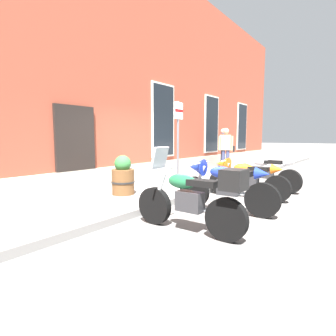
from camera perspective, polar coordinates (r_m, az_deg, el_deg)
ground_plane at (r=6.95m, az=5.50°, el=-6.28°), size 140.00×140.00×0.00m
sidewalk at (r=7.62m, az=-2.22°, el=-4.57°), size 30.73×2.40×0.15m
brick_pub_facade at (r=11.28m, az=-22.08°, el=16.47°), size 24.73×7.16×7.17m
motorcycle_green_touring at (r=4.36m, az=5.22°, el=-6.31°), size 0.62×2.02×1.37m
motorcycle_blue_sport at (r=5.71m, az=11.35°, el=-3.28°), size 0.62×2.14×1.06m
motorcycle_orange_sport at (r=7.16m, az=15.63°, el=-1.65°), size 0.62×2.12×1.00m
motorcycle_white_sport at (r=8.40m, az=18.87°, el=-0.38°), size 0.62×2.14×1.07m
pedestrian_tan_coat at (r=11.33m, az=12.00°, el=4.31°), size 0.37×0.63×1.74m
pedestrian_blue_top at (r=12.21m, az=11.43°, el=4.49°), size 0.58×0.28×1.75m
parking_sign at (r=7.48m, az=2.13°, el=7.50°), size 0.36×0.07×2.34m
barrel_planter at (r=6.69m, az=-9.38°, el=-1.92°), size 0.57×0.57×0.95m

